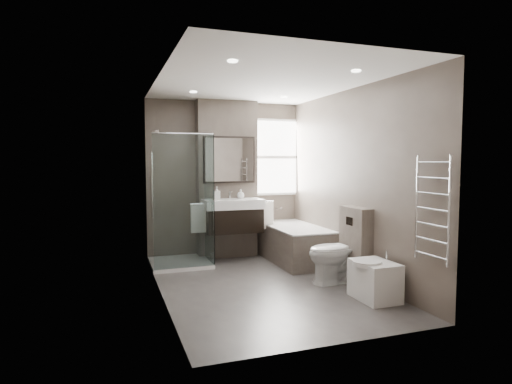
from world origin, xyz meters
name	(u,v)px	position (x,y,z in m)	size (l,w,h in m)	color
room	(264,185)	(0.00, 0.00, 1.30)	(2.70, 3.90, 2.70)	#44403E
vanity_pier	(227,180)	(0.00, 1.77, 1.30)	(1.00, 0.25, 2.60)	#554B43
vanity	(233,215)	(0.00, 1.43, 0.74)	(0.95, 0.47, 0.66)	black
mirror_cabinet	(229,160)	(0.00, 1.61, 1.63)	(0.86, 0.08, 0.76)	black
towel_left	(199,218)	(-0.56, 1.40, 0.72)	(0.24, 0.06, 0.44)	silver
towel_right	(266,215)	(0.56, 1.40, 0.72)	(0.24, 0.06, 0.44)	silver
shower_enclosure	(187,234)	(-0.75, 1.35, 0.49)	(0.90, 0.90, 2.00)	white
bathtub	(294,242)	(0.92, 1.10, 0.32)	(0.75, 1.60, 0.57)	#554B43
window	(275,157)	(0.90, 1.88, 1.68)	(0.98, 0.06, 1.33)	white
toilet	(338,252)	(0.97, -0.20, 0.41)	(0.46, 0.81, 0.82)	white
cistern_box	(355,245)	(1.21, -0.25, 0.50)	(0.19, 0.55, 1.00)	#554B43
bidet	(374,280)	(1.01, -0.96, 0.24)	(0.48, 0.56, 0.57)	white
towel_radiator	(432,209)	(1.25, -1.60, 1.12)	(0.03, 0.49, 1.10)	silver
soap_bottle_a	(217,193)	(-0.25, 1.46, 1.10)	(0.09, 0.09, 0.21)	white
soap_bottle_b	(241,194)	(0.17, 1.54, 1.08)	(0.12, 0.12, 0.15)	white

